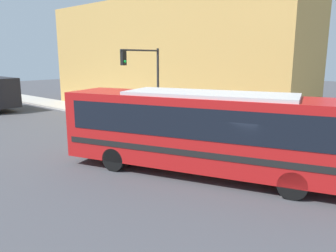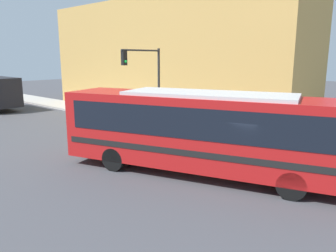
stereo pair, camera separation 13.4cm
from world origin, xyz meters
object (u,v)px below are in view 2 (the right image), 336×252
object	(u,v)px
pedestrian_near_corner	(146,108)
parking_meter	(160,112)
fire_hydrant	(245,134)
city_bus	(207,128)
traffic_light_pole	(147,73)

from	to	relation	value
pedestrian_near_corner	parking_meter	bearing A→B (deg)	-110.22
fire_hydrant	parking_meter	xyz separation A→B (m)	(0.00, 6.41, 0.52)
parking_meter	fire_hydrant	bearing A→B (deg)	-90.00
fire_hydrant	pedestrian_near_corner	distance (m)	8.65
city_bus	fire_hydrant	xyz separation A→B (m)	(5.47, 1.30, -1.37)
traffic_light_pole	pedestrian_near_corner	bearing A→B (deg)	46.78
parking_meter	pedestrian_near_corner	xyz separation A→B (m)	(0.81, 2.19, -0.06)
parking_meter	pedestrian_near_corner	world-z (taller)	pedestrian_near_corner
fire_hydrant	parking_meter	world-z (taller)	parking_meter
traffic_light_pole	parking_meter	size ratio (longest dim) A/B	3.75
city_bus	fire_hydrant	bearing A→B (deg)	-4.39
city_bus	parking_meter	distance (m)	9.49
traffic_light_pole	parking_meter	xyz separation A→B (m)	(0.99, -0.27, -2.59)
parking_meter	pedestrian_near_corner	distance (m)	2.34
parking_meter	pedestrian_near_corner	size ratio (longest dim) A/B	0.81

